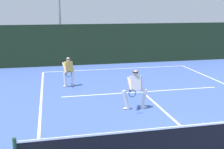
{
  "coord_description": "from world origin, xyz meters",
  "views": [
    {
      "loc": [
        -4.31,
        -6.34,
        4.0
      ],
      "look_at": [
        -1.56,
        6.14,
        1.0
      ],
      "focal_mm": 45.95,
      "sensor_mm": 36.0,
      "label": 1
    }
  ],
  "objects": [
    {
      "name": "court_line_centre",
      "position": [
        0.0,
        3.2,
        0.0
      ],
      "size": [
        0.1,
        6.4,
        0.01
      ],
      "primitive_type": "cube",
      "color": "white",
      "rests_on": "ground_plane"
    },
    {
      "name": "court_line_service",
      "position": [
        0.0,
        6.38,
        0.0
      ],
      "size": [
        7.79,
        0.1,
        0.01
      ],
      "primitive_type": "cube",
      "color": "white",
      "rests_on": "ground_plane"
    },
    {
      "name": "back_fence_windscreen",
      "position": [
        0.0,
        13.7,
        1.44
      ],
      "size": [
        22.01,
        0.12,
        2.88
      ],
      "primitive_type": "cube",
      "color": "#1D2F1B",
      "rests_on": "ground_plane"
    },
    {
      "name": "player_far",
      "position": [
        -3.41,
        8.11,
        0.84
      ],
      "size": [
        0.67,
        0.9,
        1.53
      ],
      "rotation": [
        0.0,
        0.0,
        3.53
      ],
      "color": "silver",
      "rests_on": "ground_plane"
    },
    {
      "name": "tennis_net",
      "position": [
        0.0,
        0.0,
        0.52
      ],
      "size": [
        10.48,
        0.09,
        1.1
      ],
      "color": "#1E4723",
      "rests_on": "ground_plane"
    },
    {
      "name": "player_near",
      "position": [
        -1.06,
        4.14,
        0.88
      ],
      "size": [
        1.05,
        0.88,
        1.61
      ],
      "rotation": [
        0.0,
        0.0,
        3.13
      ],
      "color": "silver",
      "rests_on": "ground_plane"
    },
    {
      "name": "court_line_baseline_far",
      "position": [
        0.0,
        11.86,
        0.0
      ],
      "size": [
        9.56,
        0.1,
        0.01
      ],
      "primitive_type": "cube",
      "color": "white",
      "rests_on": "ground_plane"
    },
    {
      "name": "tennis_ball_extra",
      "position": [
        -2.76,
        6.65,
        0.03
      ],
      "size": [
        0.07,
        0.07,
        0.07
      ],
      "primitive_type": "sphere",
      "color": "#D1E033",
      "rests_on": "ground_plane"
    }
  ]
}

